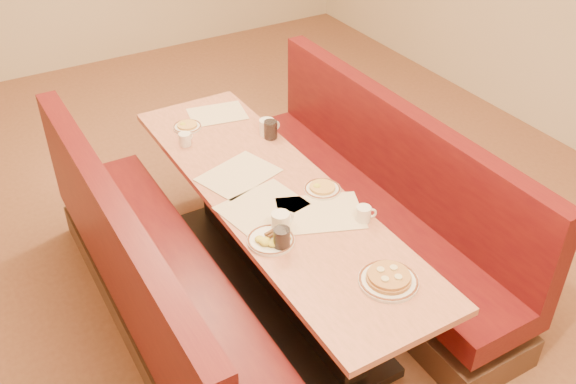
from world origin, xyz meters
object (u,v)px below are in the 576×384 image
pancake_plate (389,279)px  coffee_mug_d (185,139)px  booth_right (373,208)px  diner_table (274,244)px  eggs_plate (271,240)px  coffee_mug_b (281,221)px  soda_tumbler_near (282,239)px  coffee_mug_a (364,214)px  coffee_mug_c (267,127)px  soda_tumbler_mid (271,130)px  booth_left (157,289)px

pancake_plate → coffee_mug_d: size_ratio=2.76×
booth_right → diner_table: bearing=180.0°
eggs_plate → coffee_mug_b: 0.12m
booth_right → soda_tumbler_near: booth_right is taller
pancake_plate → coffee_mug_d: bearing=101.2°
coffee_mug_a → soda_tumbler_near: (-0.48, 0.02, 0.01)m
coffee_mug_a → coffee_mug_d: bearing=136.0°
booth_right → coffee_mug_c: bearing=128.0°
soda_tumbler_near → soda_tumbler_mid: (0.48, 0.97, 0.00)m
coffee_mug_d → soda_tumbler_near: bearing=-113.7°
booth_left → coffee_mug_a: (1.02, -0.47, 0.43)m
booth_left → soda_tumbler_near: size_ratio=21.62×
coffee_mug_a → coffee_mug_d: coffee_mug_a is taller
booth_left → coffee_mug_b: booth_left is taller
pancake_plate → soda_tumbler_near: (-0.30, 0.47, 0.04)m
booth_left → eggs_plate: 0.75m
coffee_mug_b → coffee_mug_c: coffee_mug_c is taller
eggs_plate → coffee_mug_c: coffee_mug_c is taller
coffee_mug_c → coffee_mug_b: bearing=-106.9°
pancake_plate → eggs_plate: (-0.33, 0.53, -0.01)m
booth_left → coffee_mug_c: 1.25m
booth_left → soda_tumbler_near: 0.83m
eggs_plate → coffee_mug_c: size_ratio=1.76×
booth_right → coffee_mug_c: (-0.45, 0.57, 0.44)m
diner_table → soda_tumbler_near: (-0.20, -0.44, 0.43)m
coffee_mug_d → soda_tumbler_mid: 0.53m
coffee_mug_b → soda_tumbler_near: (-0.07, -0.13, 0.00)m
diner_table → booth_left: 0.73m
booth_left → eggs_plate: bearing=-36.7°
eggs_plate → pancake_plate: bearing=-58.5°
booth_left → booth_right: same height
booth_left → coffee_mug_b: 0.81m
diner_table → coffee_mug_c: 0.77m
pancake_plate → soda_tumbler_mid: soda_tumbler_mid is taller
booth_left → coffee_mug_c: (1.02, 0.57, 0.44)m
pancake_plate → soda_tumbler_near: size_ratio=2.43×
coffee_mug_d → soda_tumbler_mid: bearing=-45.9°
diner_table → coffee_mug_c: size_ratio=18.28×
diner_table → eggs_plate: (-0.22, -0.38, 0.39)m
coffee_mug_a → soda_tumbler_mid: soda_tumbler_mid is taller
coffee_mug_c → coffee_mug_a: bearing=-82.2°
booth_right → coffee_mug_d: bearing=142.9°
soda_tumbler_mid → coffee_mug_d: bearing=158.9°
soda_tumbler_mid → coffee_mug_b: bearing=-115.8°
coffee_mug_a → booth_right: bearing=69.3°
diner_table → booth_left: size_ratio=1.00×
eggs_plate → booth_left: bearing=143.3°
coffee_mug_d → eggs_plate: bearing=-115.0°
booth_right → coffee_mug_b: bearing=-159.9°
booth_right → coffee_mug_b: booth_right is taller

